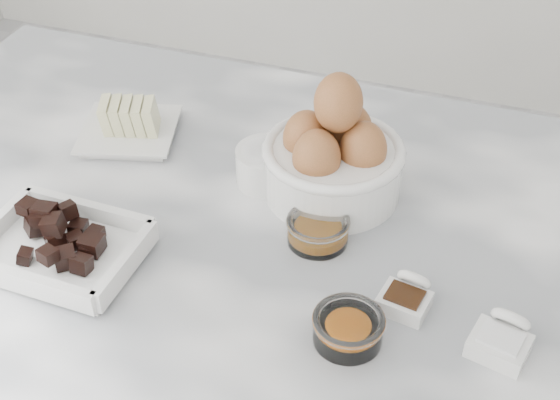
{
  "coord_description": "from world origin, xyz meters",
  "views": [
    {
      "loc": [
        0.26,
        -0.67,
        1.58
      ],
      "look_at": [
        0.02,
        0.03,
        0.98
      ],
      "focal_mm": 50.0,
      "sensor_mm": 36.0,
      "label": 1
    }
  ],
  "objects_px": {
    "egg_bowl": "(333,156)",
    "honey_bowl": "(318,230)",
    "butter_plate": "(127,124)",
    "sugar_ramekin": "(267,165)",
    "chocolate_dish": "(60,245)",
    "vanilla_spoon": "(407,296)",
    "zest_bowl": "(348,328)",
    "salt_spoon": "(502,339)"
  },
  "relations": [
    {
      "from": "honey_bowl",
      "to": "sugar_ramekin",
      "type": "bearing_deg",
      "value": 137.0
    },
    {
      "from": "salt_spoon",
      "to": "butter_plate",
      "type": "bearing_deg",
      "value": 157.99
    },
    {
      "from": "egg_bowl",
      "to": "zest_bowl",
      "type": "xyz_separation_m",
      "value": [
        0.09,
        -0.24,
        -0.04
      ]
    },
    {
      "from": "sugar_ramekin",
      "to": "zest_bowl",
      "type": "xyz_separation_m",
      "value": [
        0.18,
        -0.23,
        -0.01
      ]
    },
    {
      "from": "vanilla_spoon",
      "to": "salt_spoon",
      "type": "xyz_separation_m",
      "value": [
        0.11,
        -0.03,
        0.0
      ]
    },
    {
      "from": "egg_bowl",
      "to": "butter_plate",
      "type": "bearing_deg",
      "value": 174.97
    },
    {
      "from": "sugar_ramekin",
      "to": "vanilla_spoon",
      "type": "relative_size",
      "value": 1.16
    },
    {
      "from": "chocolate_dish",
      "to": "honey_bowl",
      "type": "relative_size",
      "value": 2.47
    },
    {
      "from": "egg_bowl",
      "to": "vanilla_spoon",
      "type": "relative_size",
      "value": 2.55
    },
    {
      "from": "egg_bowl",
      "to": "sugar_ramekin",
      "type": "bearing_deg",
      "value": -175.78
    },
    {
      "from": "sugar_ramekin",
      "to": "egg_bowl",
      "type": "bearing_deg",
      "value": 4.22
    },
    {
      "from": "zest_bowl",
      "to": "salt_spoon",
      "type": "bearing_deg",
      "value": 14.93
    },
    {
      "from": "chocolate_dish",
      "to": "sugar_ramekin",
      "type": "distance_m",
      "value": 0.29
    },
    {
      "from": "vanilla_spoon",
      "to": "egg_bowl",
      "type": "bearing_deg",
      "value": 128.7
    },
    {
      "from": "chocolate_dish",
      "to": "salt_spoon",
      "type": "distance_m",
      "value": 0.51
    },
    {
      "from": "butter_plate",
      "to": "honey_bowl",
      "type": "xyz_separation_m",
      "value": [
        0.33,
        -0.13,
        -0.0
      ]
    },
    {
      "from": "sugar_ramekin",
      "to": "vanilla_spoon",
      "type": "xyz_separation_m",
      "value": [
        0.22,
        -0.16,
        -0.01
      ]
    },
    {
      "from": "chocolate_dish",
      "to": "butter_plate",
      "type": "bearing_deg",
      "value": 100.82
    },
    {
      "from": "butter_plate",
      "to": "sugar_ramekin",
      "type": "bearing_deg",
      "value": -8.57
    },
    {
      "from": "sugar_ramekin",
      "to": "egg_bowl",
      "type": "relative_size",
      "value": 0.45
    },
    {
      "from": "butter_plate",
      "to": "sugar_ramekin",
      "type": "height_order",
      "value": "butter_plate"
    },
    {
      "from": "zest_bowl",
      "to": "vanilla_spoon",
      "type": "bearing_deg",
      "value": 55.65
    },
    {
      "from": "egg_bowl",
      "to": "vanilla_spoon",
      "type": "height_order",
      "value": "egg_bowl"
    },
    {
      "from": "butter_plate",
      "to": "vanilla_spoon",
      "type": "relative_size",
      "value": 2.29
    },
    {
      "from": "vanilla_spoon",
      "to": "butter_plate",
      "type": "bearing_deg",
      "value": 156.42
    },
    {
      "from": "butter_plate",
      "to": "vanilla_spoon",
      "type": "xyz_separation_m",
      "value": [
        0.45,
        -0.2,
        -0.01
      ]
    },
    {
      "from": "butter_plate",
      "to": "egg_bowl",
      "type": "height_order",
      "value": "egg_bowl"
    },
    {
      "from": "sugar_ramekin",
      "to": "vanilla_spoon",
      "type": "height_order",
      "value": "sugar_ramekin"
    },
    {
      "from": "sugar_ramekin",
      "to": "salt_spoon",
      "type": "relative_size",
      "value": 1.03
    },
    {
      "from": "sugar_ramekin",
      "to": "salt_spoon",
      "type": "distance_m",
      "value": 0.38
    },
    {
      "from": "zest_bowl",
      "to": "butter_plate",
      "type": "bearing_deg",
      "value": 146.49
    },
    {
      "from": "chocolate_dish",
      "to": "sugar_ramekin",
      "type": "height_order",
      "value": "chocolate_dish"
    },
    {
      "from": "egg_bowl",
      "to": "honey_bowl",
      "type": "height_order",
      "value": "egg_bowl"
    },
    {
      "from": "sugar_ramekin",
      "to": "egg_bowl",
      "type": "xyz_separation_m",
      "value": [
        0.09,
        0.01,
        0.03
      ]
    },
    {
      "from": "egg_bowl",
      "to": "honey_bowl",
      "type": "xyz_separation_m",
      "value": [
        0.01,
        -0.1,
        -0.04
      ]
    },
    {
      "from": "butter_plate",
      "to": "salt_spoon",
      "type": "xyz_separation_m",
      "value": [
        0.56,
        -0.23,
        -0.01
      ]
    },
    {
      "from": "sugar_ramekin",
      "to": "egg_bowl",
      "type": "distance_m",
      "value": 0.09
    },
    {
      "from": "chocolate_dish",
      "to": "sugar_ramekin",
      "type": "bearing_deg",
      "value": 51.39
    },
    {
      "from": "zest_bowl",
      "to": "egg_bowl",
      "type": "bearing_deg",
      "value": 110.12
    },
    {
      "from": "chocolate_dish",
      "to": "honey_bowl",
      "type": "bearing_deg",
      "value": 25.28
    },
    {
      "from": "honey_bowl",
      "to": "salt_spoon",
      "type": "xyz_separation_m",
      "value": [
        0.23,
        -0.1,
        -0.0
      ]
    },
    {
      "from": "sugar_ramekin",
      "to": "egg_bowl",
      "type": "height_order",
      "value": "egg_bowl"
    }
  ]
}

